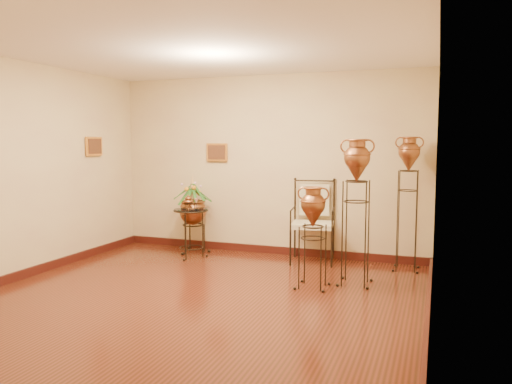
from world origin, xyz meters
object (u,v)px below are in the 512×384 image
(amphora_mid, at_px, (356,211))
(planter_urn, at_px, (193,208))
(amphora_tall, at_px, (408,202))
(side_table, at_px, (191,232))
(armchair, at_px, (313,221))

(amphora_mid, xyz_separation_m, planter_urn, (-2.73, 0.94, -0.20))
(amphora_tall, distance_m, side_table, 3.21)
(amphora_mid, height_order, planter_urn, amphora_mid)
(amphora_mid, xyz_separation_m, side_table, (-2.59, 0.59, -0.53))
(planter_urn, xyz_separation_m, armchair, (1.96, 0.00, -0.11))
(amphora_mid, xyz_separation_m, armchair, (-0.77, 0.94, -0.32))
(armchair, relative_size, side_table, 1.27)
(amphora_mid, bearing_deg, planter_urn, 160.96)
(amphora_tall, bearing_deg, side_table, -173.65)
(amphora_tall, distance_m, armchair, 1.37)
(planter_urn, height_order, side_table, planter_urn)
(planter_urn, bearing_deg, amphora_tall, 0.00)
(armchair, bearing_deg, amphora_mid, -59.69)
(armchair, bearing_deg, amphora_tall, -8.94)
(side_table, bearing_deg, planter_urn, 112.79)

